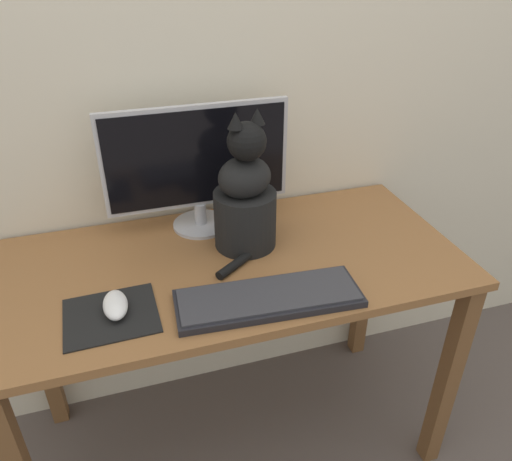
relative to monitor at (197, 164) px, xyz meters
name	(u,v)px	position (x,y,z in m)	size (l,w,h in m)	color
ground_plane	(238,435)	(0.04, -0.21, -0.95)	(12.00, 12.00, 0.00)	#564C47
wall_back	(197,45)	(0.04, 0.13, 0.30)	(7.00, 0.04, 2.50)	beige
desk	(233,293)	(0.04, -0.21, -0.32)	(1.27, 0.61, 0.75)	brown
monitor	(197,164)	(0.00, 0.00, 0.00)	(0.54, 0.17, 0.38)	#B2B2B7
keyboard	(269,298)	(0.08, -0.41, -0.19)	(0.46, 0.18, 0.02)	black
mousepad_left	(111,315)	(-0.29, -0.35, -0.20)	(0.22, 0.19, 0.00)	black
computer_mouse_left	(115,305)	(-0.28, -0.34, -0.18)	(0.06, 0.11, 0.04)	white
cat	(245,199)	(0.10, -0.14, -0.06)	(0.23, 0.27, 0.40)	black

